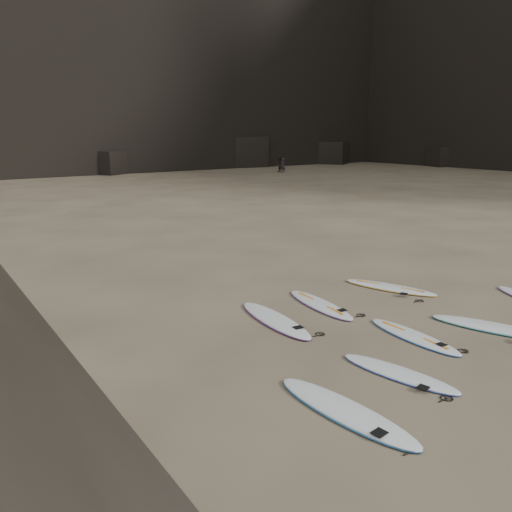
{
  "coord_description": "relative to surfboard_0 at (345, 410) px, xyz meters",
  "views": [
    {
      "loc": [
        -9.26,
        -5.74,
        4.27
      ],
      "look_at": [
        -2.91,
        3.25,
        1.5
      ],
      "focal_mm": 35.0,
      "sensor_mm": 36.0,
      "label": 1
    }
  ],
  "objects": [
    {
      "name": "surfboard_0",
      "position": [
        0.0,
        0.0,
        0.0
      ],
      "size": [
        0.91,
        2.75,
        0.1
      ],
      "primitive_type": "ellipsoid",
      "rotation": [
        0.0,
        0.0,
        0.1
      ],
      "color": "white",
      "rests_on": "ground"
    },
    {
      "name": "surfboard_5",
      "position": [
        1.45,
        3.7,
        0.0
      ],
      "size": [
        0.88,
        2.75,
        0.1
      ],
      "primitive_type": "ellipsoid",
      "rotation": [
        0.0,
        0.0,
        -0.09
      ],
      "color": "white",
      "rests_on": "ground"
    },
    {
      "name": "person_b",
      "position": [
        27.96,
        37.62,
        0.73
      ],
      "size": [
        0.61,
        0.78,
        1.57
      ],
      "primitive_type": "imported",
      "rotation": [
        0.0,
        0.0,
        4.69
      ],
      "color": "black",
      "rests_on": "ground"
    },
    {
      "name": "surfboard_6",
      "position": [
        3.01,
        3.88,
        -0.0
      ],
      "size": [
        0.9,
        2.57,
        0.09
      ],
      "primitive_type": "ellipsoid",
      "rotation": [
        0.0,
        0.0,
        -0.12
      ],
      "color": "white",
      "rests_on": "ground"
    },
    {
      "name": "surfboard_1",
      "position": [
        1.69,
        0.34,
        -0.01
      ],
      "size": [
        1.01,
        2.32,
        0.08
      ],
      "primitive_type": "ellipsoid",
      "rotation": [
        0.0,
        0.0,
        0.21
      ],
      "color": "white",
      "rests_on": "ground"
    },
    {
      "name": "surfboard_3",
      "position": [
        5.13,
        0.51,
        0.0
      ],
      "size": [
        1.6,
        2.76,
        0.1
      ],
      "primitive_type": "ellipsoid",
      "rotation": [
        0.0,
        0.0,
        0.38
      ],
      "color": "white",
      "rests_on": "ground"
    },
    {
      "name": "person_a",
      "position": [
        27.41,
        36.34,
        0.72
      ],
      "size": [
        0.61,
        0.45,
        1.54
      ],
      "primitive_type": "imported",
      "rotation": [
        0.0,
        0.0,
        3.3
      ],
      "color": "black",
      "rests_on": "ground"
    },
    {
      "name": "surfboard_2",
      "position": [
        3.29,
        1.25,
        -0.01
      ],
      "size": [
        0.67,
        2.36,
        0.08
      ],
      "primitive_type": "ellipsoid",
      "rotation": [
        0.0,
        0.0,
        -0.04
      ],
      "color": "white",
      "rests_on": "ground"
    },
    {
      "name": "surfboard_7",
      "position": [
        5.55,
        3.8,
        -0.0
      ],
      "size": [
        1.5,
        2.65,
        0.09
      ],
      "primitive_type": "ellipsoid",
      "rotation": [
        0.0,
        0.0,
        0.36
      ],
      "color": "white",
      "rests_on": "ground"
    },
    {
      "name": "ground",
      "position": [
        4.13,
        0.88,
        -0.05
      ],
      "size": [
        240.0,
        240.0,
        0.0
      ],
      "primitive_type": "plane",
      "color": "#897559",
      "rests_on": "ground"
    }
  ]
}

